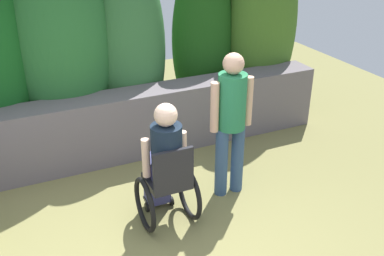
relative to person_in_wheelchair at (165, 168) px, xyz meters
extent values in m
cube|color=#645C61|center=(-0.45, 1.47, -0.19)|extent=(6.40, 0.44, 0.86)
ellipsoid|color=#25602B|center=(-0.56, 1.98, 0.83)|extent=(1.21, 0.85, 2.91)
ellipsoid|color=#306533|center=(0.30, 2.01, 0.64)|extent=(0.98, 0.68, 2.53)
ellipsoid|color=#184713|center=(1.44, 2.17, 0.57)|extent=(0.92, 0.64, 2.39)
ellipsoid|color=#3F6821|center=(2.33, 2.00, 0.74)|extent=(1.09, 0.76, 2.72)
cube|color=black|center=(0.00, -0.03, -0.12)|extent=(0.40, 0.40, 0.06)
cube|color=black|center=(0.00, -0.21, 0.11)|extent=(0.40, 0.04, 0.40)
cube|color=black|center=(0.00, 0.29, -0.52)|extent=(0.28, 0.12, 0.03)
torus|color=black|center=(-0.24, -0.03, -0.34)|extent=(0.05, 0.56, 0.56)
torus|color=black|center=(0.24, -0.03, -0.34)|extent=(0.05, 0.56, 0.56)
cylinder|color=black|center=(-0.14, 0.22, -0.57)|extent=(0.03, 0.10, 0.10)
cylinder|color=black|center=(0.14, 0.22, -0.57)|extent=(0.03, 0.10, 0.10)
cube|color=#3D3E71|center=(0.00, 0.07, -0.01)|extent=(0.30, 0.40, 0.16)
cube|color=#3D3E71|center=(0.00, 0.27, -0.36)|extent=(0.26, 0.14, 0.43)
cylinder|color=#142130|center=(0.00, -0.05, 0.24)|extent=(0.30, 0.30, 0.50)
cylinder|color=beige|center=(-0.19, 0.01, 0.16)|extent=(0.08, 0.08, 0.40)
cylinder|color=beige|center=(0.19, 0.01, 0.16)|extent=(0.08, 0.08, 0.40)
sphere|color=beige|center=(0.00, -0.05, 0.60)|extent=(0.22, 0.22, 0.22)
cylinder|color=#314C70|center=(0.73, 0.20, -0.22)|extent=(0.14, 0.14, 0.81)
cylinder|color=#314C70|center=(0.93, 0.20, -0.22)|extent=(0.14, 0.14, 0.81)
cylinder|color=#257548|center=(0.83, 0.20, 0.49)|extent=(0.30, 0.30, 0.60)
cylinder|color=tan|center=(0.63, 0.20, 0.46)|extent=(0.09, 0.09, 0.54)
cylinder|color=tan|center=(1.03, 0.20, 0.46)|extent=(0.09, 0.09, 0.54)
sphere|color=tan|center=(0.83, 0.20, 0.90)|extent=(0.22, 0.22, 0.22)
camera|label=1|loc=(-1.31, -3.53, 2.31)|focal=41.99mm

